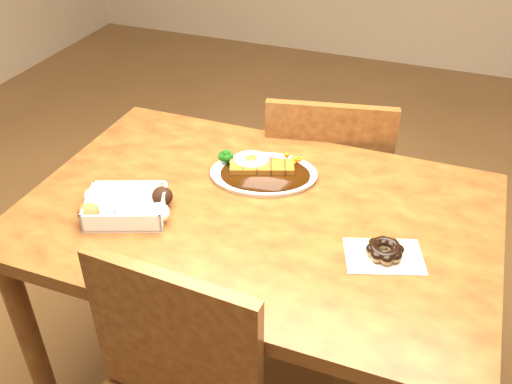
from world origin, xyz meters
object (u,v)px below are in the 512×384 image
(chair_far, at_px, (326,190))
(pon_de_ring, at_px, (385,251))
(katsu_curry_plate, at_px, (262,171))
(table, at_px, (257,239))
(donut_box, at_px, (126,205))

(chair_far, xyz_separation_m, pon_de_ring, (0.28, -0.60, 0.29))
(chair_far, height_order, katsu_curry_plate, chair_far)
(katsu_curry_plate, bearing_deg, chair_far, 75.21)
(katsu_curry_plate, bearing_deg, pon_de_ring, -29.93)
(table, bearing_deg, donut_box, -155.48)
(donut_box, height_order, pon_de_ring, donut_box)
(donut_box, bearing_deg, katsu_curry_plate, 48.57)
(table, height_order, chair_far, chair_far)
(chair_far, bearing_deg, pon_de_ring, 103.15)
(table, relative_size, pon_de_ring, 5.75)
(chair_far, xyz_separation_m, katsu_curry_plate, (-0.10, -0.38, 0.29))
(table, bearing_deg, chair_far, 83.96)
(donut_box, xyz_separation_m, pon_de_ring, (0.64, 0.07, -0.01))
(chair_far, distance_m, donut_box, 0.82)
(katsu_curry_plate, relative_size, pon_de_ring, 1.63)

